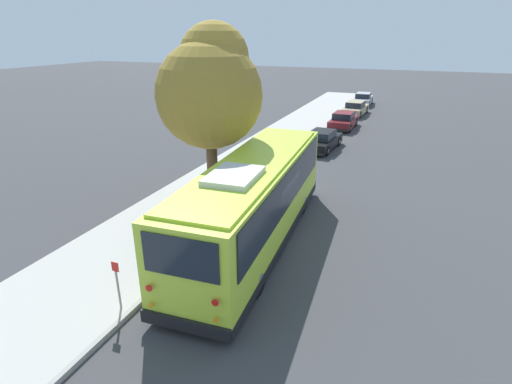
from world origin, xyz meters
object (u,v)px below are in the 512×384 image
Objects in this scene: sign_post_near at (118,285)px; shuttle_bus at (254,198)px; parked_sedan_maroon at (343,121)px; parked_sedan_black at (322,141)px; street_tree at (210,88)px; sign_post_far at (160,255)px; parked_sedan_silver at (363,99)px; parked_sedan_tan at (355,109)px.

shuttle_bus is at bearing -20.40° from sign_post_near.
parked_sedan_maroon is (20.41, 0.49, -1.17)m from shuttle_bus.
street_tree is (-11.31, 2.14, 4.64)m from parked_sedan_black.
sign_post_near is at bearing 180.00° from sign_post_far.
parked_sedan_maroon is 2.86× the size of sign_post_near.
parked_sedan_black is 18.70m from sign_post_near.
sign_post_near reaches higher than sign_post_far.
shuttle_bus is 7.54× the size of sign_post_near.
sign_post_near reaches higher than parked_sedan_silver.
shuttle_bus reaches higher than parked_sedan_silver.
street_tree is at bearing 174.51° from parked_sedan_maroon.
parked_sedan_black is at bearing -3.91° from sign_post_near.
parked_sedan_tan is at bearing -5.38° from street_tree.
parked_sedan_black is at bearing -176.18° from parked_sedan_tan.
street_tree reaches higher than parked_sedan_black.
sign_post_near is at bearing -173.24° from street_tree.
street_tree is at bearing 179.09° from parked_sedan_tan.
sign_post_near is (-18.65, 1.27, 0.32)m from parked_sedan_black.
sign_post_far is at bearing 178.23° from parked_sedan_maroon.
parked_sedan_black is (13.51, 0.64, -1.20)m from shuttle_bus.
shuttle_bus is 2.51× the size of parked_sedan_black.
parked_sedan_tan is at bearing -2.74° from sign_post_far.
parked_sedan_maroon is 25.59m from sign_post_near.
street_tree is at bearing 9.15° from sign_post_far.
parked_sedan_tan is 1.08× the size of parked_sedan_silver.
parked_sedan_silver is at bearing -2.05° from sign_post_far.
sign_post_near is (-31.68, 1.42, 0.31)m from parked_sedan_tan.
shuttle_bus is at bearing -30.88° from sign_post_far.
street_tree is (-18.21, 2.29, 4.62)m from parked_sedan_maroon.
parked_sedan_maroon is at bearing -3.44° from sign_post_far.
parked_sedan_tan is 31.72m from sign_post_near.
parked_sedan_maroon is 23.65m from sign_post_far.
parked_sedan_black is 12.41m from street_tree.
parked_sedan_silver is (6.12, 0.14, -0.00)m from parked_sedan_tan.
parked_sedan_maroon is 0.90× the size of parked_sedan_tan.
parked_sedan_black is 3.52× the size of sign_post_far.
shuttle_bus is 3.86m from sign_post_far.
shuttle_bus is 2.57× the size of parked_sedan_silver.
parked_sedan_silver is at bearing -2.23° from shuttle_bus.
parked_sedan_maroon is 0.97× the size of parked_sedan_silver.
shuttle_bus is at bearing -176.95° from parked_sedan_maroon.
street_tree is 8.56m from sign_post_near.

